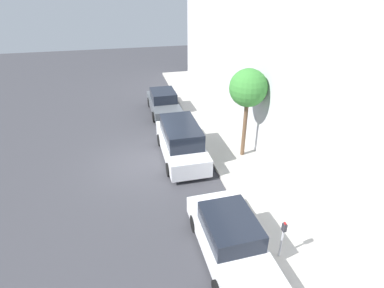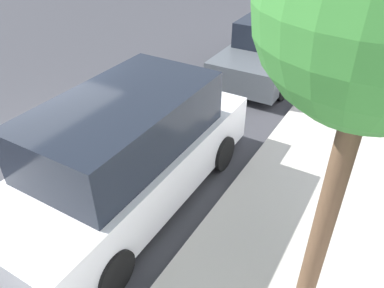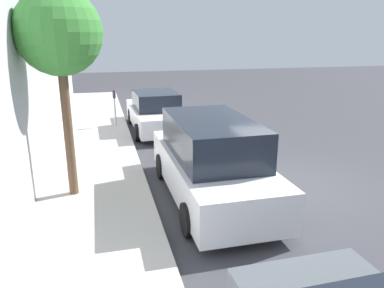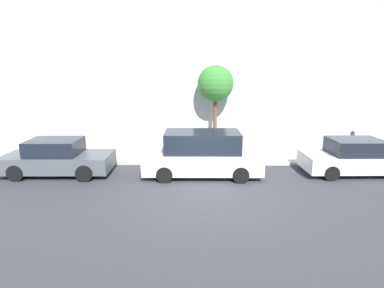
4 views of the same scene
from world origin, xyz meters
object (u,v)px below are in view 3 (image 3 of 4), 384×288
(parked_sedan_nearest, at_px, (156,112))
(parking_meter_near, at_px, (115,104))
(street_tree, at_px, (59,34))
(parked_minivan_second, at_px, (211,161))

(parked_sedan_nearest, relative_size, parking_meter_near, 3.15)
(parking_meter_near, distance_m, street_tree, 7.10)
(parked_sedan_nearest, bearing_deg, parking_meter_near, -19.71)
(parking_meter_near, bearing_deg, parked_minivan_second, 104.24)
(street_tree, bearing_deg, parked_sedan_nearest, -115.62)
(parking_meter_near, relative_size, street_tree, 0.32)
(parked_sedan_nearest, distance_m, parking_meter_near, 1.67)
(parked_sedan_nearest, distance_m, parked_minivan_second, 6.61)
(parked_minivan_second, xyz_separation_m, street_tree, (3.10, -0.71, 2.77))
(parked_minivan_second, height_order, street_tree, street_tree)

